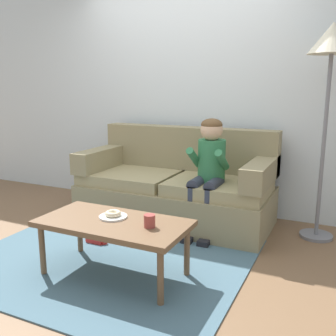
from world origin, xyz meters
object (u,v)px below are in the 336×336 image
coffee_table (114,226)px  toy_controller (96,241)px  person_child (209,165)px  donut (113,213)px  floor_lamp (331,56)px  mug (150,221)px  couch (177,188)px

coffee_table → toy_controller: (-0.48, 0.43, -0.36)m
person_child → donut: size_ratio=9.18×
donut → toy_controller: donut is taller
toy_controller → floor_lamp: bearing=37.3°
mug → floor_lamp: bearing=55.0°
floor_lamp → donut: bearing=-134.3°
couch → mug: size_ratio=21.71×
person_child → toy_controller: bearing=-140.6°
donut → floor_lamp: floor_lamp is taller
couch → person_child: 0.57m
couch → floor_lamp: floor_lamp is taller
donut → toy_controller: bearing=139.9°
donut → coffee_table: bearing=-55.4°
coffee_table → couch: bearing=93.3°
couch → mug: 1.37m
person_child → coffee_table: bearing=-107.3°
coffee_table → mug: 0.31m
coffee_table → donut: bearing=124.6°
floor_lamp → couch: bearing=-174.7°
coffee_table → floor_lamp: bearing=47.7°
couch → person_child: (0.42, -0.21, 0.32)m
donut → floor_lamp: size_ratio=0.06×
person_child → floor_lamp: floor_lamp is taller
coffee_table → person_child: person_child is taller
person_child → mug: person_child is taller
mug → couch: bearing=106.0°
couch → toy_controller: bearing=-114.5°
coffee_table → donut: donut is taller
person_child → mug: (-0.04, -1.10, -0.19)m
donut → floor_lamp: bearing=45.7°
coffee_table → person_child: bearing=72.7°
couch → mug: couch is taller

